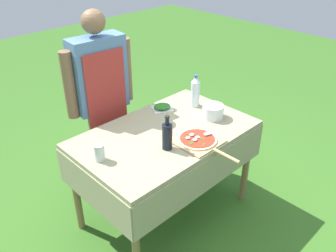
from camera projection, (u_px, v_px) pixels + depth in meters
ground_plane at (166, 211)px, 3.07m from camera, size 12.00×12.00×0.00m
prep_table at (165, 144)px, 2.72m from camera, size 1.36×0.85×0.81m
person_cook at (101, 92)px, 2.92m from camera, size 0.61×0.23×1.62m
pizza_on_peel at (199, 140)px, 2.54m from camera, size 0.31×0.52×0.05m
oil_bottle at (167, 136)px, 2.42m from camera, size 0.07×0.07×0.26m
water_bottle at (195, 91)px, 2.97m from camera, size 0.07×0.07×0.28m
herb_container at (162, 107)px, 2.97m from camera, size 0.21×0.20×0.04m
mixing_tub at (213, 111)px, 2.83m from camera, size 0.17×0.17×0.11m
sauce_jar at (100, 153)px, 2.33m from camera, size 0.07×0.07×0.12m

